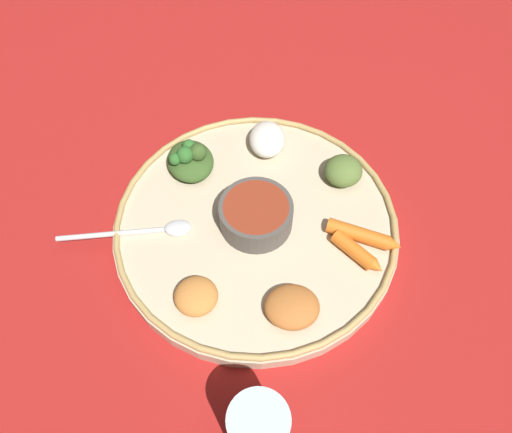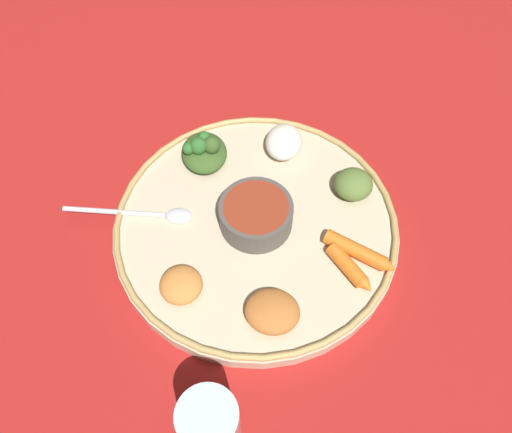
# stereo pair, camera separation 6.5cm
# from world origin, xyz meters

# --- Properties ---
(ground_plane) EXTENTS (2.40, 2.40, 0.00)m
(ground_plane) POSITION_xyz_m (0.00, 0.00, 0.00)
(ground_plane) COLOR maroon
(platter) EXTENTS (0.36, 0.36, 0.02)m
(platter) POSITION_xyz_m (0.00, 0.00, 0.01)
(platter) COLOR #C6B293
(platter) RESTS_ON ground_plane
(platter_rim) EXTENTS (0.36, 0.36, 0.01)m
(platter_rim) POSITION_xyz_m (0.00, 0.00, 0.02)
(platter_rim) COLOR tan
(platter_rim) RESTS_ON platter
(center_bowl) EXTENTS (0.09, 0.09, 0.04)m
(center_bowl) POSITION_xyz_m (0.00, 0.00, 0.04)
(center_bowl) COLOR #4C4742
(center_bowl) RESTS_ON platter
(spoon) EXTENTS (0.09, 0.16, 0.01)m
(spoon) POSITION_xyz_m (0.06, -0.12, 0.02)
(spoon) COLOR silver
(spoon) RESTS_ON platter
(greens_pile) EXTENTS (0.10, 0.09, 0.05)m
(greens_pile) POSITION_xyz_m (-0.05, -0.11, 0.04)
(greens_pile) COLOR #385623
(greens_pile) RESTS_ON platter
(carrot_near_spoon) EXTENTS (0.05, 0.07, 0.02)m
(carrot_near_spoon) POSITION_xyz_m (0.00, 0.13, 0.03)
(carrot_near_spoon) COLOR orange
(carrot_near_spoon) RESTS_ON platter
(carrot_outer) EXTENTS (0.02, 0.09, 0.02)m
(carrot_outer) POSITION_xyz_m (-0.02, 0.13, 0.03)
(carrot_outer) COLOR orange
(carrot_outer) RESTS_ON platter
(mound_chickpea) EXTENTS (0.08, 0.08, 0.02)m
(mound_chickpea) POSITION_xyz_m (0.10, 0.08, 0.03)
(mound_chickpea) COLOR #B2662D
(mound_chickpea) RESTS_ON platter
(mound_squash) EXTENTS (0.05, 0.05, 0.02)m
(mound_squash) POSITION_xyz_m (0.12, -0.03, 0.03)
(mound_squash) COLOR #C67A38
(mound_squash) RESTS_ON platter
(mound_rice_white) EXTENTS (0.08, 0.07, 0.03)m
(mound_rice_white) POSITION_xyz_m (-0.12, -0.03, 0.04)
(mound_rice_white) COLOR silver
(mound_rice_white) RESTS_ON platter
(mound_collards) EXTENTS (0.07, 0.07, 0.03)m
(mound_collards) POSITION_xyz_m (-0.11, 0.08, 0.04)
(mound_collards) COLOR #567033
(mound_collards) RESTS_ON platter
(drinking_glass) EXTENTS (0.06, 0.06, 0.10)m
(drinking_glass) POSITION_xyz_m (0.24, 0.09, 0.04)
(drinking_glass) COLOR silver
(drinking_glass) RESTS_ON ground_plane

